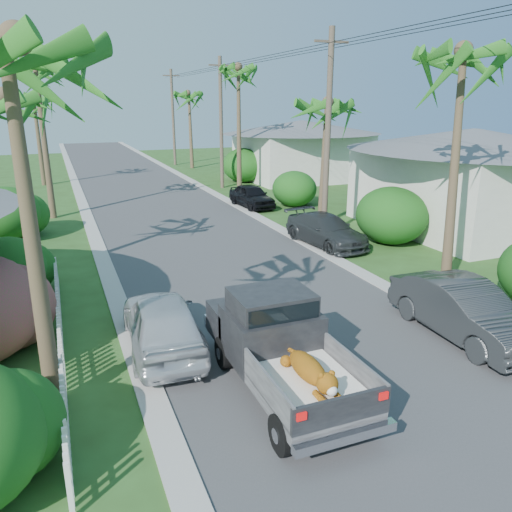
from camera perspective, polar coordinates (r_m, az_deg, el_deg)
name	(u,v)px	position (r m, az deg, el deg)	size (l,w,h in m)	color
ground	(400,426)	(10.58, 16.18, -18.13)	(120.00, 120.00, 0.00)	#2A491B
road	(154,200)	(32.67, -11.61, 6.28)	(8.00, 100.00, 0.02)	#38383A
curb_left	(83,205)	(32.20, -19.17, 5.56)	(0.60, 100.00, 0.06)	#A5A39E
curb_right	(218,195)	(33.68, -4.37, 6.93)	(0.60, 100.00, 0.06)	#A5A39E
pickup_truck	(276,341)	(11.06, 2.34, -9.64)	(1.98, 5.12, 2.06)	black
parked_car_rn	(464,311)	(14.29, 22.66, -5.79)	(1.58, 4.54, 1.50)	#2A2D2F
parked_car_rm	(326,230)	(21.93, 7.99, 2.91)	(1.83, 4.51, 1.31)	#2D3132
parked_car_rf	(252,196)	(29.73, -0.50, 6.85)	(1.56, 3.89, 1.32)	black
parked_car_ln	(162,322)	(12.77, -10.66, -7.47)	(1.74, 4.31, 1.47)	silver
palm_l_a	(5,42)	(9.67, -26.79, 21.02)	(4.40, 4.40, 8.20)	brown
palm_l_b	(8,97)	(18.64, -26.45, 15.94)	(4.40, 4.40, 7.40)	brown
palm_l_c	(35,62)	(28.68, -23.99, 19.64)	(4.40, 4.40, 9.20)	brown
palm_l_d	(33,95)	(40.62, -24.12, 16.40)	(4.40, 4.40, 7.70)	brown
palm_r_a	(468,53)	(17.45, 23.08, 20.59)	(4.40, 4.40, 8.70)	brown
palm_r_b	(326,103)	(24.86, 8.03, 16.92)	(4.40, 4.40, 7.20)	brown
palm_r_c	(238,68)	(34.77, -2.04, 20.66)	(4.40, 4.40, 9.40)	brown
palm_r_d	(189,94)	(48.18, -7.66, 17.93)	(4.40, 4.40, 8.00)	brown
shrub_l_c	(7,269)	(17.43, -26.57, -1.36)	(2.40, 2.64, 2.00)	#1E4F16
shrub_l_d	(4,214)	(25.18, -26.85, 4.34)	(3.20, 3.52, 2.40)	#1E4F16
shrub_r_b	(391,215)	(22.68, 15.20, 4.50)	(3.00, 3.30, 2.50)	#1E4F16
shrub_r_c	(294,189)	(30.11, 4.40, 7.68)	(2.60, 2.86, 2.10)	#1E4F16
shrub_r_d	(243,165)	(39.37, -1.45, 10.33)	(3.20, 3.52, 2.60)	#1E4F16
picket_fence	(60,336)	(13.31, -21.47, -8.51)	(0.10, 11.00, 1.00)	white
house_right_near	(469,183)	(26.64, 23.15, 7.67)	(8.00, 9.00, 4.80)	silver
house_right_far	(301,152)	(41.29, 5.19, 11.73)	(9.00, 8.00, 4.60)	silver
utility_pole_b	(328,135)	(22.67, 8.20, 13.48)	(1.60, 0.26, 9.00)	brown
utility_pole_c	(221,123)	(36.43, -4.01, 14.95)	(1.60, 0.26, 9.00)	brown
utility_pole_d	(173,117)	(50.90, -9.46, 15.40)	(1.60, 0.26, 9.00)	brown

